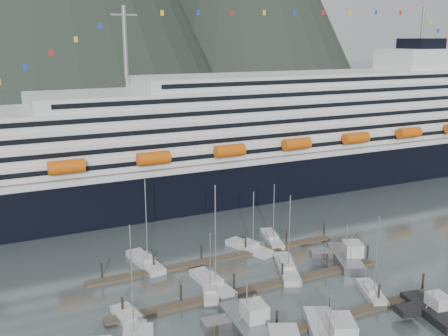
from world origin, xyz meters
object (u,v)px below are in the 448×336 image
Objects in this scene: cruise_ship at (275,142)px; sailboat_c at (210,292)px; trawler_b at (246,323)px; sailboat_g at (272,239)px; trawler_e at (345,257)px; sailboat_b at (212,284)px; sailboat_f at (249,248)px; sailboat_e at (145,262)px; trawler_d at (431,310)px; sailboat_h at (372,293)px; sailboat_d at (287,269)px; sailboat_a at (131,321)px.

sailboat_c is at bearing -129.81° from cruise_ship.
cruise_ship is at bearing -29.73° from trawler_b.
trawler_e is (6.55, -14.54, 0.56)m from sailboat_g.
cruise_ship is 75.30m from trawler_b.
sailboat_b reaches higher than sailboat_f.
trawler_e is (32.64, -14.54, 0.51)m from sailboat_e.
sailboat_c is 0.99× the size of trawler_d.
sailboat_h reaches higher than sailboat_g.
sailboat_b is at bearing -130.22° from cruise_ship.
sailboat_e reaches higher than trawler_b.
sailboat_g is 33.49m from trawler_b.
sailboat_g is 0.99× the size of trawler_e.
sailboat_b is 1.63× the size of sailboat_c.
sailboat_d reaches higher than trawler_b.
sailboat_c is at bearing 120.72° from sailboat_d.
sailboat_e is at bearing 51.74° from trawler_d.
sailboat_h is at bearing -95.28° from sailboat_c.
sailboat_e reaches higher than sailboat_d.
sailboat_h is at bearing -107.41° from cruise_ship.
sailboat_h is (36.20, -8.19, -0.02)m from sailboat_a.
sailboat_g is at bearing -32.63° from trawler_b.
sailboat_b is 16.44m from sailboat_f.
trawler_d is (31.95, -34.97, 0.38)m from sailboat_e.
sailboat_g is (18.90, 12.92, -0.06)m from sailboat_b.
cruise_ship reaches higher than sailboat_d.
cruise_ship is 66.53m from sailboat_c.
sailboat_c is (-1.47, -2.45, -0.08)m from sailboat_b.
sailboat_a is 38.55m from sailboat_g.
sailboat_a is 0.87× the size of sailboat_b.
sailboat_h reaches higher than trawler_d.
sailboat_a is at bearing 123.43° from sailboat_c.
cruise_ship is 17.26× the size of trawler_b.
trawler_b is (-1.24, -13.84, 0.50)m from sailboat_b.
sailboat_h is 9.15m from trawler_d.
sailboat_a is 1.40× the size of trawler_d.
sailboat_h is (8.67, -24.28, -0.01)m from sailboat_f.
sailboat_e is 19.86m from sailboat_f.
sailboat_b is at bearing -0.79° from trawler_b.
sailboat_g is at bearing -121.69° from cruise_ship.
trawler_d is at bearing -144.15° from sailboat_e.
cruise_ship is 63.74m from sailboat_b.
sailboat_h is 22.45m from trawler_b.
sailboat_d is at bearing -95.67° from sailboat_b.
sailboat_a is at bearing 98.74° from sailboat_h.
sailboat_b is 25.50m from trawler_e.
cruise_ship is 11.76× the size of sailboat_b.
sailboat_h is at bearing -177.80° from sailboat_f.
trawler_e is at bearing 7.37° from trawler_d.
sailboat_e is (7.80, 18.36, 0.01)m from sailboat_a.
cruise_ship reaches higher than sailboat_g.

